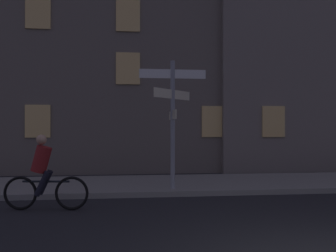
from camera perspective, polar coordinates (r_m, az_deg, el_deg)
The scene contains 4 objects.
sidewalk_kerb at distance 11.02m, azimuth 7.32°, elevation -9.08°, with size 40.00×3.23×0.14m, color gray.
signpost at distance 9.54m, azimuth 0.75°, elevation 2.34°, with size 1.79×1.31×3.41m.
cyclist at distance 8.11m, azimuth -19.24°, elevation -7.40°, with size 1.81×0.37×1.61m.
building_left_block at distance 18.59m, azimuth -11.75°, elevation 17.67°, with size 13.13×8.19×14.98m.
Camera 1 is at (-2.61, -3.54, 1.75)m, focal length 38.18 mm.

